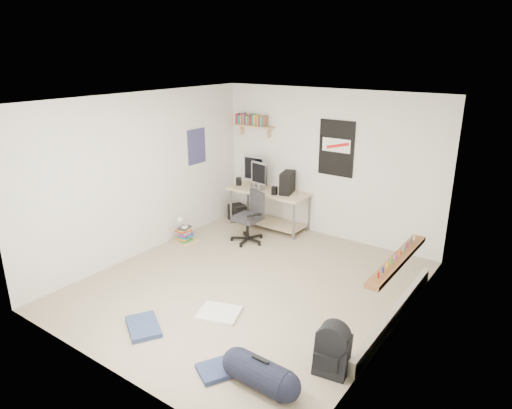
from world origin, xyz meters
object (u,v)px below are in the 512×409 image
Objects in this scene: book_stack at (185,233)px; duffel_bag at (260,375)px; office_chair at (247,214)px; desk at (269,208)px; backpack at (332,354)px.

duffel_bag is at bearing -35.12° from book_stack.
book_stack is at bearing -119.52° from office_chair.
office_chair reaches higher than duffel_bag.
duffel_bag is 3.73m from book_stack.
desk is 0.78m from office_chair.
book_stack is (-0.77, -1.39, -0.21)m from desk.
backpack is at bearing -15.10° from office_chair.
desk is 4.01m from backpack.
desk is 1.68× the size of office_chair.
office_chair is 2.07× the size of book_stack.
desk is at bearing 124.66° from duffel_bag.
desk is at bearing 119.74° from office_chair.
book_stack is (-0.85, -0.62, -0.34)m from office_chair.
desk reaches higher than book_stack.
office_chair is (0.08, -0.77, 0.12)m from desk.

